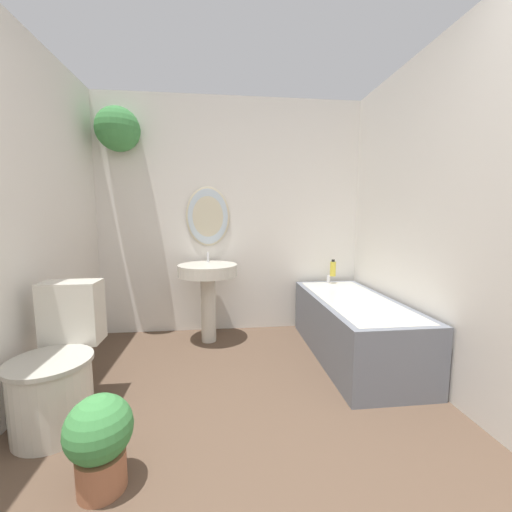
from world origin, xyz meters
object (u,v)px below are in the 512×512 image
at_px(potted_plant, 100,439).
at_px(toilet, 58,371).
at_px(bathtub, 353,326).
at_px(pedestal_sink, 208,281).
at_px(shampoo_bottle, 333,269).

bearing_deg(potted_plant, toilet, 128.82).
height_order(bathtub, potted_plant, bathtub).
xyz_separation_m(pedestal_sink, bathtub, (1.25, -0.48, -0.33)).
distance_m(shampoo_bottle, potted_plant, 2.51).
xyz_separation_m(toilet, pedestal_sink, (0.82, 1.14, 0.28)).
relative_size(toilet, bathtub, 0.53).
bearing_deg(bathtub, toilet, -162.23).
bearing_deg(potted_plant, bathtub, 35.20).
bearing_deg(potted_plant, pedestal_sink, 76.08).
distance_m(toilet, bathtub, 2.17).
bearing_deg(shampoo_bottle, bathtub, -93.56).
xyz_separation_m(toilet, potted_plant, (0.41, -0.51, -0.08)).
height_order(pedestal_sink, potted_plant, pedestal_sink).
height_order(pedestal_sink, bathtub, pedestal_sink).
distance_m(toilet, pedestal_sink, 1.43).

